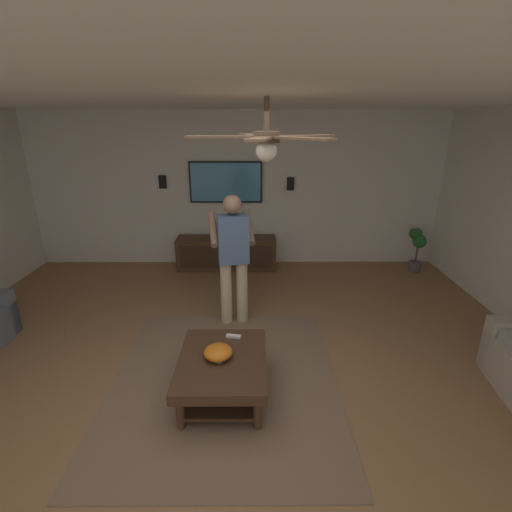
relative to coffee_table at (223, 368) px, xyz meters
The scene contains 17 objects.
ground_plane 0.33m from the coffee_table, behind, with size 8.82×8.82×0.00m, color olive.
wall_back_tv 3.72m from the coffee_table, ahead, with size 0.10×7.24×2.62m, color silver.
ceiling_slab 2.38m from the coffee_table, behind, with size 7.55×7.24×0.10m, color white.
area_rug 0.35m from the coffee_table, ahead, with size 2.59×2.19×0.01m, color #7A604C.
coffee_table is the anchor object (origin of this frame).
media_console 3.25m from the coffee_table, ahead, with size 0.45×1.70×0.55m.
tv 3.68m from the coffee_table, ahead, with size 0.05×1.24×0.70m.
person_standing 1.53m from the coffee_table, ahead, with size 0.60×0.61×1.64m.
potted_plant_short 4.33m from the coffee_table, 44.67° to the right, with size 0.33×0.25×0.77m.
bowl 0.17m from the coffee_table, 78.16° to the left, with size 0.26×0.26×0.12m, color orange.
remote_white 0.38m from the coffee_table, 13.87° to the right, with size 0.15×0.04×0.02m, color white.
remote_black 0.12m from the coffee_table, 108.71° to the left, with size 0.15×0.04×0.02m, color black.
remote_grey 0.12m from the coffee_table, 145.94° to the left, with size 0.15×0.04×0.02m, color slate.
vase_round 3.26m from the coffee_table, ahead, with size 0.22×0.22×0.22m, color teal.
wall_speaker_left 3.79m from the coffee_table, 14.60° to the right, with size 0.06×0.12×0.22m, color black.
wall_speaker_right 3.90m from the coffee_table, 19.82° to the left, with size 0.06×0.12×0.22m, color black.
ceiling_fan 2.04m from the coffee_table, 90.36° to the right, with size 1.19×1.16×0.46m.
Camera 1 is at (-2.72, -0.30, 2.43)m, focal length 26.08 mm.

